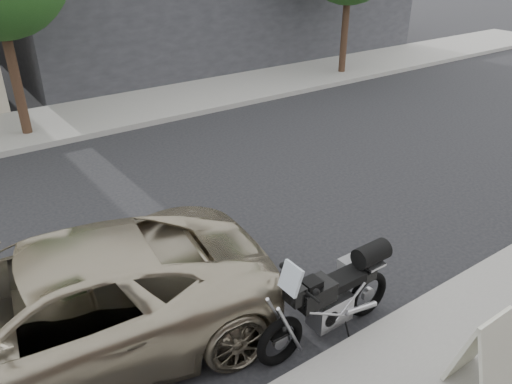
{
  "coord_description": "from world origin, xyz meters",
  "views": [
    {
      "loc": [
        4.11,
        7.2,
        4.7
      ],
      "look_at": [
        -0.07,
        1.25,
        0.9
      ],
      "focal_mm": 35.0,
      "sensor_mm": 36.0,
      "label": 1
    }
  ],
  "objects": [
    {
      "name": "sandwich_sign",
      "position": [
        -0.26,
        5.36,
        0.63
      ],
      "size": [
        0.61,
        0.56,
        0.97
      ],
      "rotation": [
        0.0,
        0.0,
        0.01
      ],
      "color": "beige",
      "rests_on": "near_sidewalk"
    },
    {
      "name": "motorcycle",
      "position": [
        0.4,
        3.67,
        0.6
      ],
      "size": [
        2.19,
        0.72,
        1.38
      ],
      "rotation": [
        0.0,
        0.0,
        0.01
      ],
      "color": "black",
      "rests_on": "ground"
    },
    {
      "name": "far_sidewalk",
      "position": [
        0.0,
        -6.5,
        0.07
      ],
      "size": [
        44.0,
        3.0,
        0.15
      ],
      "primitive_type": "cube",
      "color": "gray",
      "rests_on": "ground"
    },
    {
      "name": "minivan",
      "position": [
        3.5,
        2.11,
        0.75
      ],
      "size": [
        5.65,
        3.16,
        1.49
      ],
      "primitive_type": "imported",
      "rotation": [
        0.0,
        0.0,
        1.44
      ],
      "color": "tan",
      "rests_on": "ground"
    },
    {
      "name": "ground",
      "position": [
        0.0,
        0.0,
        0.0
      ],
      "size": [
        120.0,
        120.0,
        0.0
      ],
      "primitive_type": "plane",
      "color": "black",
      "rests_on": "ground"
    }
  ]
}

